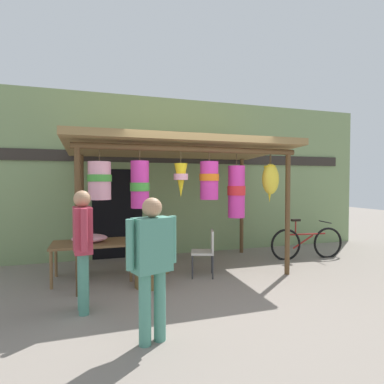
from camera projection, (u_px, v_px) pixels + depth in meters
The scene contains 11 objects.
ground_plane at pixel (202, 287), 5.12m from camera, with size 30.00×30.00×0.00m, color gray.
shop_facade at pixel (167, 177), 7.46m from camera, with size 10.71×0.29×3.68m.
market_stall_canopy at pixel (183, 159), 5.86m from camera, with size 4.15×2.37×2.50m.
display_table at pixel (92, 246), 5.50m from camera, with size 1.36×0.79×0.65m.
flower_heap_on_table at pixel (90, 238), 5.49m from camera, with size 0.61×0.43×0.14m.
folding_chair at pixel (207, 249), 5.67m from camera, with size 0.51×0.51×0.84m.
wicker_basket_by_table at pixel (157, 267), 5.91m from camera, with size 0.46×0.46×0.19m, color brown.
wicker_basket_spare at pixel (150, 280), 5.13m from camera, with size 0.49×0.49×0.22m, color brown.
parked_bicycle at pixel (307, 243), 6.98m from camera, with size 1.75×0.44×0.92m.
vendor_in_orange at pixel (152, 258), 3.31m from camera, with size 0.57×0.33×1.56m.
customer_foreground at pixel (83, 241), 4.09m from camera, with size 0.26×0.59×1.61m.
Camera 1 is at (-1.71, -4.77, 1.72)m, focal length 29.22 mm.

